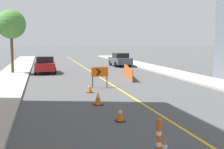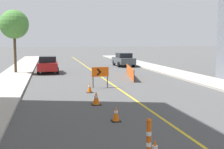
{
  "view_description": "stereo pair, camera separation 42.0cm",
  "coord_description": "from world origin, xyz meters",
  "px_view_note": "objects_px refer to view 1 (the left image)",
  "views": [
    {
      "loc": [
        -4.76,
        0.04,
        3.08
      ],
      "look_at": [
        -0.57,
        18.43,
        1.0
      ],
      "focal_mm": 50.0,
      "sensor_mm": 36.0,
      "label": 1
    },
    {
      "loc": [
        -4.35,
        -0.05,
        3.08
      ],
      "look_at": [
        -0.57,
        18.43,
        1.0
      ],
      "focal_mm": 50.0,
      "sensor_mm": 36.0,
      "label": 2
    }
  ],
  "objects_px": {
    "arrow_barricade_primary": "(100,73)",
    "parked_car_curb_near": "(45,65)",
    "traffic_cone_third": "(120,114)",
    "street_tree_left_near": "(11,24)",
    "traffic_cone_fourth": "(98,98)",
    "parked_car_curb_mid": "(120,60)",
    "traffic_cone_fifth": "(90,88)",
    "delineator_post_front": "(159,144)"
  },
  "relations": [
    {
      "from": "traffic_cone_third",
      "to": "street_tree_left_near",
      "type": "xyz_separation_m",
      "value": [
        -5.45,
        18.38,
        4.2
      ]
    },
    {
      "from": "traffic_cone_fourth",
      "to": "traffic_cone_fifth",
      "type": "relative_size",
      "value": 1.08
    },
    {
      "from": "parked_car_curb_near",
      "to": "parked_car_curb_mid",
      "type": "height_order",
      "value": "same"
    },
    {
      "from": "traffic_cone_fourth",
      "to": "street_tree_left_near",
      "type": "xyz_separation_m",
      "value": [
        -5.17,
        15.18,
        4.17
      ]
    },
    {
      "from": "traffic_cone_fifth",
      "to": "parked_car_curb_mid",
      "type": "relative_size",
      "value": 0.14
    },
    {
      "from": "traffic_cone_fourth",
      "to": "arrow_barricade_primary",
      "type": "distance_m",
      "value": 5.46
    },
    {
      "from": "arrow_barricade_primary",
      "to": "parked_car_curb_near",
      "type": "height_order",
      "value": "parked_car_curb_near"
    },
    {
      "from": "traffic_cone_fourth",
      "to": "parked_car_curb_near",
      "type": "relative_size",
      "value": 0.15
    },
    {
      "from": "traffic_cone_fourth",
      "to": "street_tree_left_near",
      "type": "height_order",
      "value": "street_tree_left_near"
    },
    {
      "from": "delineator_post_front",
      "to": "parked_car_curb_mid",
      "type": "height_order",
      "value": "parked_car_curb_mid"
    },
    {
      "from": "traffic_cone_fifth",
      "to": "parked_car_curb_mid",
      "type": "distance_m",
      "value": 18.91
    },
    {
      "from": "traffic_cone_fifth",
      "to": "parked_car_curb_mid",
      "type": "bearing_deg",
      "value": 70.25
    },
    {
      "from": "traffic_cone_fourth",
      "to": "parked_car_curb_mid",
      "type": "xyz_separation_m",
      "value": [
        6.53,
        21.32,
        0.48
      ]
    },
    {
      "from": "traffic_cone_third",
      "to": "arrow_barricade_primary",
      "type": "height_order",
      "value": "arrow_barricade_primary"
    },
    {
      "from": "traffic_cone_fourth",
      "to": "arrow_barricade_primary",
      "type": "bearing_deg",
      "value": 78.53
    },
    {
      "from": "traffic_cone_fifth",
      "to": "delineator_post_front",
      "type": "xyz_separation_m",
      "value": [
        0.06,
        -10.9,
        0.21
      ]
    },
    {
      "from": "traffic_cone_third",
      "to": "arrow_barricade_primary",
      "type": "xyz_separation_m",
      "value": [
        0.81,
        8.52,
        0.69
      ]
    },
    {
      "from": "traffic_cone_third",
      "to": "traffic_cone_fourth",
      "type": "height_order",
      "value": "traffic_cone_fourth"
    },
    {
      "from": "traffic_cone_third",
      "to": "delineator_post_front",
      "type": "distance_m",
      "value": 4.17
    },
    {
      "from": "delineator_post_front",
      "to": "street_tree_left_near",
      "type": "height_order",
      "value": "street_tree_left_near"
    },
    {
      "from": "traffic_cone_fourth",
      "to": "parked_car_curb_mid",
      "type": "bearing_deg",
      "value": 72.97
    },
    {
      "from": "arrow_barricade_primary",
      "to": "street_tree_left_near",
      "type": "xyz_separation_m",
      "value": [
        -6.25,
        9.87,
        3.52
      ]
    },
    {
      "from": "delineator_post_front",
      "to": "arrow_barricade_primary",
      "type": "relative_size",
      "value": 0.86
    },
    {
      "from": "arrow_barricade_primary",
      "to": "traffic_cone_fourth",
      "type": "bearing_deg",
      "value": -105.1
    },
    {
      "from": "parked_car_curb_mid",
      "to": "street_tree_left_near",
      "type": "xyz_separation_m",
      "value": [
        -11.7,
        -6.14,
        3.69
      ]
    },
    {
      "from": "arrow_barricade_primary",
      "to": "parked_car_curb_mid",
      "type": "height_order",
      "value": "parked_car_curb_mid"
    },
    {
      "from": "delineator_post_front",
      "to": "street_tree_left_near",
      "type": "bearing_deg",
      "value": 103.42
    },
    {
      "from": "delineator_post_front",
      "to": "arrow_barricade_primary",
      "type": "distance_m",
      "value": 12.72
    },
    {
      "from": "arrow_barricade_primary",
      "to": "parked_car_curb_near",
      "type": "relative_size",
      "value": 0.31
    },
    {
      "from": "delineator_post_front",
      "to": "street_tree_left_near",
      "type": "xyz_separation_m",
      "value": [
        -5.38,
        22.55,
        3.99
      ]
    },
    {
      "from": "parked_car_curb_mid",
      "to": "traffic_cone_fourth",
      "type": "bearing_deg",
      "value": -109.52
    },
    {
      "from": "delineator_post_front",
      "to": "arrow_barricade_primary",
      "type": "xyz_separation_m",
      "value": [
        0.87,
        12.68,
        0.47
      ]
    },
    {
      "from": "arrow_barricade_primary",
      "to": "traffic_cone_third",
      "type": "bearing_deg",
      "value": -99.04
    },
    {
      "from": "parked_car_curb_near",
      "to": "traffic_cone_fifth",
      "type": "bearing_deg",
      "value": -77.5
    },
    {
      "from": "traffic_cone_fifth",
      "to": "street_tree_left_near",
      "type": "relative_size",
      "value": 0.1
    },
    {
      "from": "arrow_barricade_primary",
      "to": "parked_car_curb_mid",
      "type": "xyz_separation_m",
      "value": [
        5.45,
        16.01,
        -0.17
      ]
    },
    {
      "from": "traffic_cone_third",
      "to": "traffic_cone_fifth",
      "type": "relative_size",
      "value": 0.97
    },
    {
      "from": "traffic_cone_fifth",
      "to": "parked_car_curb_mid",
      "type": "xyz_separation_m",
      "value": [
        6.39,
        17.79,
        0.51
      ]
    },
    {
      "from": "street_tree_left_near",
      "to": "parked_car_curb_mid",
      "type": "bearing_deg",
      "value": 27.69
    },
    {
      "from": "traffic_cone_third",
      "to": "parked_car_curb_mid",
      "type": "relative_size",
      "value": 0.13
    },
    {
      "from": "parked_car_curb_near",
      "to": "street_tree_left_near",
      "type": "distance_m",
      "value": 4.7
    },
    {
      "from": "street_tree_left_near",
      "to": "parked_car_curb_near",
      "type": "bearing_deg",
      "value": 4.37
    }
  ]
}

